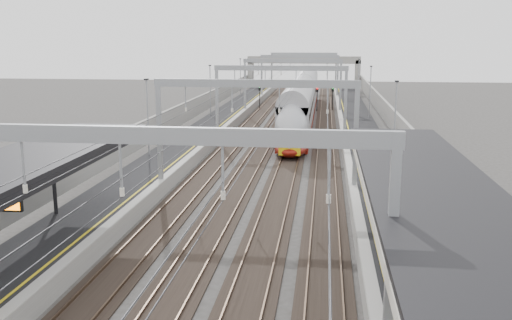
% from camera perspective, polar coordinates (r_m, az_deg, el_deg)
% --- Properties ---
extents(platform_left, '(4.00, 120.00, 1.00)m').
position_cam_1_polar(platform_left, '(60.56, -4.93, 2.84)').
color(platform_left, black).
rests_on(platform_left, ground).
extents(platform_right, '(4.00, 120.00, 1.00)m').
position_cam_1_polar(platform_right, '(59.40, 10.37, 2.51)').
color(platform_right, black).
rests_on(platform_right, ground).
extents(tracks, '(11.40, 140.00, 0.20)m').
position_cam_1_polar(tracks, '(59.52, 2.65, 2.27)').
color(tracks, black).
rests_on(tracks, ground).
extents(overhead_line, '(13.00, 140.00, 6.60)m').
position_cam_1_polar(overhead_line, '(65.40, 3.14, 8.51)').
color(overhead_line, gray).
rests_on(overhead_line, platform_left).
extents(canopy_right, '(4.40, 30.00, 4.24)m').
position_cam_1_polar(canopy_right, '(17.61, 18.79, -4.95)').
color(canopy_right, black).
rests_on(canopy_right, platform_right).
extents(overbridge, '(22.00, 2.20, 6.90)m').
position_cam_1_polar(overbridge, '(113.70, 4.79, 9.50)').
color(overbridge, gray).
rests_on(overbridge, ground).
extents(wall_left, '(0.30, 120.00, 3.20)m').
position_cam_1_polar(wall_left, '(61.13, -7.89, 3.90)').
color(wall_left, gray).
rests_on(wall_left, ground).
extents(wall_right, '(0.30, 120.00, 3.20)m').
position_cam_1_polar(wall_right, '(59.52, 13.49, 3.46)').
color(wall_right, gray).
rests_on(wall_right, ground).
extents(train, '(2.91, 52.99, 4.59)m').
position_cam_1_polar(train, '(71.66, 4.63, 5.65)').
color(train, maroon).
rests_on(train, ground).
extents(bench, '(1.07, 2.03, 1.01)m').
position_cam_1_polar(bench, '(27.50, 16.10, -6.34)').
color(bench, black).
rests_on(bench, platform_right).
extents(signal_green, '(0.32, 0.32, 3.48)m').
position_cam_1_polar(signal_green, '(83.97, 0.37, 6.73)').
color(signal_green, black).
rests_on(signal_green, ground).
extents(signal_red_near, '(0.32, 0.32, 3.48)m').
position_cam_1_polar(signal_red_near, '(82.41, 6.14, 6.56)').
color(signal_red_near, black).
rests_on(signal_red_near, ground).
extents(signal_red_far, '(0.32, 0.32, 3.48)m').
position_cam_1_polar(signal_red_far, '(83.28, 7.67, 6.58)').
color(signal_red_far, black).
rests_on(signal_red_far, ground).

